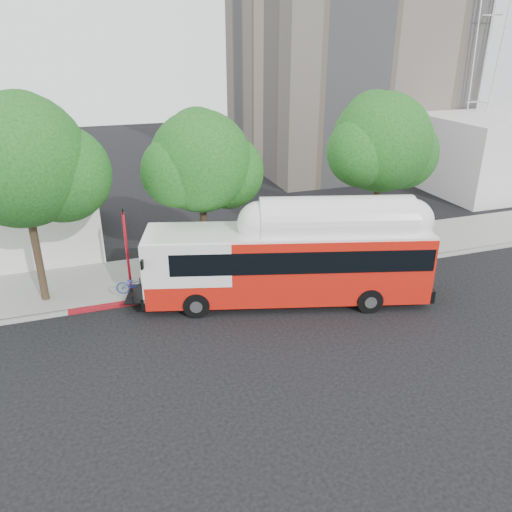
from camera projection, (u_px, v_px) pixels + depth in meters
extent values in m
plane|color=black|center=(260.00, 327.00, 21.92)|extent=(120.00, 120.00, 0.00)
cube|color=gray|center=(221.00, 267.00, 27.54)|extent=(60.00, 5.00, 0.15)
cube|color=gray|center=(235.00, 287.00, 25.28)|extent=(60.00, 0.30, 0.15)
cube|color=maroon|center=(176.00, 296.00, 24.39)|extent=(10.00, 0.32, 0.16)
cylinder|color=#2D2116|center=(35.00, 243.00, 22.84)|extent=(0.36, 0.36, 6.08)
sphere|color=#134414|center=(20.00, 161.00, 21.32)|extent=(5.80, 5.80, 5.80)
sphere|color=#134414|center=(62.00, 174.00, 22.27)|extent=(4.35, 4.35, 4.35)
cylinder|color=#2D2116|center=(204.00, 227.00, 25.75)|extent=(0.36, 0.36, 5.44)
sphere|color=#134414|center=(201.00, 161.00, 24.40)|extent=(5.00, 5.00, 5.00)
sphere|color=#134414|center=(227.00, 172.00, 25.25)|extent=(3.75, 3.75, 3.75)
cylinder|color=#2D2116|center=(375.00, 206.00, 28.46)|extent=(0.36, 0.36, 5.76)
sphere|color=#134414|center=(382.00, 142.00, 27.02)|extent=(5.40, 5.40, 5.40)
sphere|color=#134414|center=(402.00, 153.00, 27.92)|extent=(4.05, 4.05, 4.05)
cube|color=red|center=(287.00, 264.00, 23.36)|extent=(13.31, 6.24, 3.15)
cube|color=black|center=(299.00, 251.00, 23.12)|extent=(12.07, 5.95, 1.03)
cube|color=white|center=(288.00, 231.00, 22.71)|extent=(13.29, 6.15, 0.11)
cube|color=white|center=(336.00, 225.00, 22.70)|extent=(7.28, 3.97, 0.60)
cube|color=black|center=(137.00, 294.00, 23.57)|extent=(1.36, 2.12, 0.07)
imported|color=navy|center=(136.00, 284.00, 23.36)|extent=(1.13, 1.97, 0.98)
cylinder|color=red|center=(128.00, 257.00, 23.41)|extent=(0.13, 0.13, 4.42)
cube|color=black|center=(122.00, 210.00, 22.49)|extent=(0.06, 0.44, 0.28)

